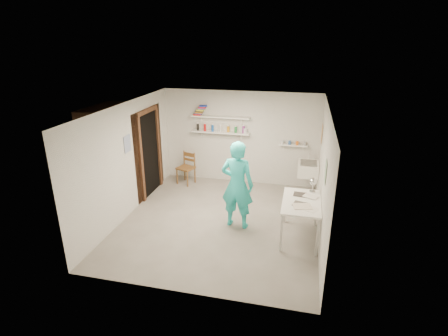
% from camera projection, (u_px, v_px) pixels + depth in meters
% --- Properties ---
extents(floor, '(4.00, 4.50, 0.02)m').
position_uv_depth(floor, '(220.00, 222.00, 7.35)').
color(floor, slate).
rests_on(floor, ground).
extents(ceiling, '(4.00, 4.50, 0.02)m').
position_uv_depth(ceiling, '(219.00, 107.00, 6.50)').
color(ceiling, silver).
rests_on(ceiling, wall_back).
extents(wall_back, '(4.00, 0.02, 2.40)m').
position_uv_depth(wall_back, '(240.00, 138.00, 8.99)').
color(wall_back, silver).
rests_on(wall_back, ground).
extents(wall_front, '(4.00, 0.02, 2.40)m').
position_uv_depth(wall_front, '(181.00, 223.00, 4.87)').
color(wall_front, silver).
rests_on(wall_front, ground).
extents(wall_left, '(0.02, 4.50, 2.40)m').
position_uv_depth(wall_left, '(127.00, 160.00, 7.36)').
color(wall_left, silver).
rests_on(wall_left, ground).
extents(wall_right, '(0.02, 4.50, 2.40)m').
position_uv_depth(wall_right, '(324.00, 176.00, 6.50)').
color(wall_right, silver).
rests_on(wall_right, ground).
extents(doorway_recess, '(0.02, 0.90, 2.00)m').
position_uv_depth(doorway_recess, '(150.00, 154.00, 8.38)').
color(doorway_recess, black).
rests_on(doorway_recess, wall_left).
extents(corridor_box, '(1.40, 1.50, 2.10)m').
position_uv_depth(corridor_box, '(122.00, 150.00, 8.51)').
color(corridor_box, brown).
rests_on(corridor_box, ground).
extents(door_lintel, '(0.06, 1.05, 0.10)m').
position_uv_depth(door_lintel, '(147.00, 111.00, 8.00)').
color(door_lintel, brown).
rests_on(door_lintel, wall_left).
extents(door_jamb_near, '(0.06, 0.10, 2.00)m').
position_uv_depth(door_jamb_near, '(141.00, 161.00, 7.92)').
color(door_jamb_near, brown).
rests_on(door_jamb_near, ground).
extents(door_jamb_far, '(0.06, 0.10, 2.00)m').
position_uv_depth(door_jamb_far, '(159.00, 148.00, 8.83)').
color(door_jamb_far, brown).
rests_on(door_jamb_far, ground).
extents(shelf_lower, '(1.50, 0.22, 0.03)m').
position_uv_depth(shelf_lower, '(220.00, 132.00, 8.92)').
color(shelf_lower, white).
rests_on(shelf_lower, wall_back).
extents(shelf_upper, '(1.50, 0.22, 0.03)m').
position_uv_depth(shelf_upper, '(220.00, 117.00, 8.78)').
color(shelf_upper, white).
rests_on(shelf_upper, wall_back).
extents(ledge_shelf, '(0.70, 0.14, 0.03)m').
position_uv_depth(ledge_shelf, '(293.00, 145.00, 8.65)').
color(ledge_shelf, white).
rests_on(ledge_shelf, wall_back).
extents(poster_left, '(0.01, 0.28, 0.36)m').
position_uv_depth(poster_left, '(127.00, 144.00, 7.27)').
color(poster_left, '#334C7F').
rests_on(poster_left, wall_left).
extents(poster_right_a, '(0.01, 0.34, 0.42)m').
position_uv_depth(poster_right_a, '(322.00, 134.00, 8.02)').
color(poster_right_a, '#995933').
rests_on(poster_right_a, wall_right).
extents(poster_right_b, '(0.01, 0.30, 0.38)m').
position_uv_depth(poster_right_b, '(326.00, 172.00, 5.90)').
color(poster_right_b, '#3F724C').
rests_on(poster_right_b, wall_right).
extents(belfast_sink, '(0.48, 0.60, 0.30)m').
position_uv_depth(belfast_sink, '(308.00, 169.00, 8.28)').
color(belfast_sink, white).
rests_on(belfast_sink, wall_right).
extents(man, '(0.70, 0.51, 1.80)m').
position_uv_depth(man, '(237.00, 185.00, 6.88)').
color(man, '#2AD4D1').
rests_on(man, ground).
extents(wall_clock, '(0.33, 0.07, 0.32)m').
position_uv_depth(wall_clock, '(238.00, 167.00, 6.97)').
color(wall_clock, '#CCB28B').
rests_on(wall_clock, man).
extents(wooden_chair, '(0.50, 0.49, 0.86)m').
position_uv_depth(wooden_chair, '(186.00, 168.00, 9.11)').
color(wooden_chair, brown).
rests_on(wooden_chair, ground).
extents(work_table, '(0.70, 1.17, 0.78)m').
position_uv_depth(work_table, '(300.00, 220.00, 6.62)').
color(work_table, white).
rests_on(work_table, ground).
extents(desk_lamp, '(0.15, 0.15, 0.15)m').
position_uv_depth(desk_lamp, '(313.00, 182.00, 6.79)').
color(desk_lamp, silver).
rests_on(desk_lamp, work_table).
extents(spray_cans, '(1.26, 0.06, 0.17)m').
position_uv_depth(spray_cans, '(220.00, 128.00, 8.89)').
color(spray_cans, black).
rests_on(spray_cans, shelf_lower).
extents(book_stack, '(0.34, 0.14, 0.25)m').
position_uv_depth(book_stack, '(200.00, 110.00, 8.84)').
color(book_stack, red).
rests_on(book_stack, shelf_upper).
extents(ledge_pots, '(0.48, 0.07, 0.09)m').
position_uv_depth(ledge_pots, '(293.00, 143.00, 8.63)').
color(ledge_pots, silver).
rests_on(ledge_pots, ledge_shelf).
extents(papers, '(0.30, 0.22, 0.02)m').
position_uv_depth(papers, '(302.00, 201.00, 6.47)').
color(papers, silver).
rests_on(papers, work_table).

